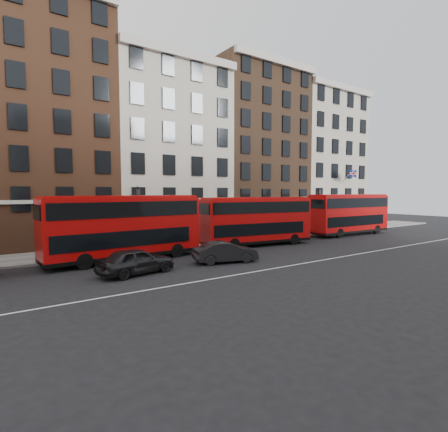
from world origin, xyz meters
TOP-DOWN VIEW (x-y plane):
  - ground at (0.00, 0.00)m, footprint 120.00×120.00m
  - pavement at (0.00, 10.50)m, footprint 80.00×5.00m
  - kerb at (0.00, 8.00)m, footprint 80.00×0.30m
  - road_centre_line at (0.00, -2.00)m, footprint 70.00×0.12m
  - building_terrace at (-0.31, 17.88)m, footprint 64.00×11.95m
  - bus_b at (-8.59, 6.15)m, footprint 11.39×3.31m
  - bus_c at (3.94, 6.15)m, footprint 10.95×4.01m
  - bus_d at (17.91, 6.15)m, footprint 11.26×3.02m
  - car_rear at (-9.41, 1.66)m, footprint 5.00×2.69m
  - car_front at (-2.93, 1.41)m, footprint 4.79×2.65m
  - lamp_post_left at (-6.35, 9.14)m, footprint 0.44×0.44m
  - lamp_post_right at (15.40, 8.47)m, footprint 0.44×0.44m
  - traffic_light at (21.36, 8.16)m, footprint 0.25×0.45m
  - iron_railings at (0.00, 12.70)m, footprint 6.60×0.06m

SIDE VIEW (x-z plane):
  - ground at x=0.00m, z-range 0.00..0.00m
  - road_centre_line at x=0.00m, z-range 0.00..0.01m
  - pavement at x=0.00m, z-range 0.00..0.15m
  - kerb at x=0.00m, z-range 0.00..0.16m
  - iron_railings at x=0.00m, z-range 0.15..1.15m
  - car_front at x=-2.93m, z-range 0.00..1.50m
  - car_rear at x=-9.41m, z-range 0.00..1.62m
  - bus_c at x=3.94m, z-range 0.16..4.66m
  - traffic_light at x=21.36m, z-range 0.81..4.08m
  - bus_d at x=17.91m, z-range 0.17..4.87m
  - bus_b at x=-8.59m, z-range 0.17..4.90m
  - lamp_post_left at x=-6.35m, z-range 0.42..5.74m
  - lamp_post_right at x=15.40m, z-range 0.42..5.74m
  - building_terrace at x=-0.31m, z-range -0.76..21.24m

